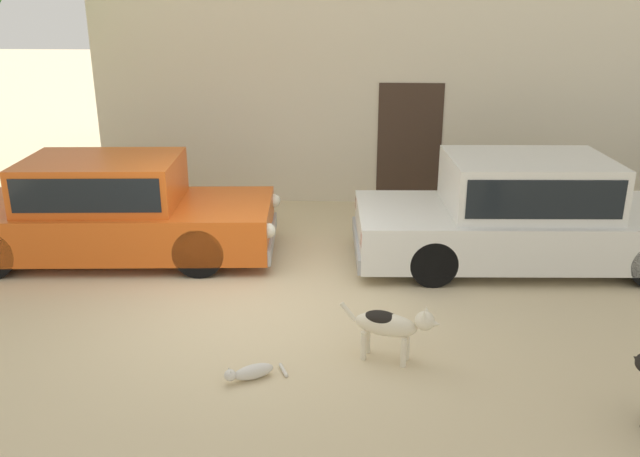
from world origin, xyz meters
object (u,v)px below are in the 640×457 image
Objects in this scene: parked_sedan_second at (526,212)px; stray_cat at (251,372)px; stray_dog_spotted at (391,324)px; parked_sedan_nearest at (108,209)px.

parked_sedan_second is 8.07× the size of stray_cat.
stray_dog_spotted is (-1.92, -2.73, -0.32)m from parked_sedan_second.
parked_sedan_nearest is at bearing 178.05° from parked_sedan_second.
parked_sedan_nearest is 4.64m from stray_dog_spotted.
stray_dog_spotted is at bearing -128.02° from parked_sedan_second.
parked_sedan_nearest reaches higher than stray_dog_spotted.
parked_sedan_second is (5.72, 0.09, 0.03)m from parked_sedan_nearest.
parked_sedan_nearest is at bearing 161.60° from stray_dog_spotted.
stray_cat is at bearing -145.98° from stray_dog_spotted.
stray_dog_spotted is at bearing 168.98° from stray_cat.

